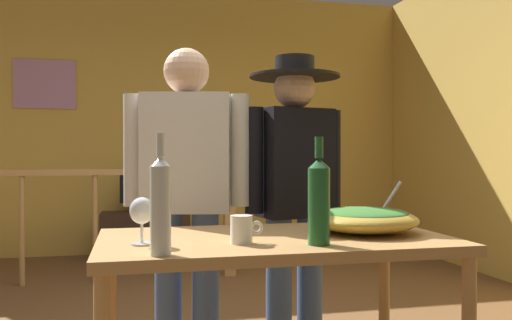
# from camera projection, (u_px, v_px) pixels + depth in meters

# --- Properties ---
(back_wall) EXTENTS (5.44, 0.10, 2.89)m
(back_wall) POSITION_uv_depth(u_px,v_px,m) (172.00, 122.00, 6.00)
(back_wall) COLOR gold
(back_wall) RESTS_ON ground_plane
(framed_picture) EXTENTS (0.62, 0.03, 0.51)m
(framed_picture) POSITION_uv_depth(u_px,v_px,m) (45.00, 84.00, 5.64)
(framed_picture) COLOR #B683B0
(stair_railing) EXTENTS (2.98, 0.10, 1.01)m
(stair_railing) POSITION_uv_depth(u_px,v_px,m) (117.00, 207.00, 4.58)
(stair_railing) COLOR #B2844C
(stair_railing) RESTS_ON ground_plane
(tv_console) EXTENTS (0.90, 0.40, 0.48)m
(tv_console) POSITION_uv_depth(u_px,v_px,m) (145.00, 235.00, 5.61)
(tv_console) COLOR #38281E
(tv_console) RESTS_ON ground_plane
(flat_screen_tv) EXTENTS (0.51, 0.12, 0.39)m
(flat_screen_tv) POSITION_uv_depth(u_px,v_px,m) (145.00, 190.00, 5.57)
(flat_screen_tv) COLOR black
(flat_screen_tv) RESTS_ON tv_console
(serving_table) EXTENTS (1.31, 0.73, 0.77)m
(serving_table) POSITION_uv_depth(u_px,v_px,m) (274.00, 258.00, 2.04)
(serving_table) COLOR #B2844C
(serving_table) RESTS_ON ground_plane
(salad_bowl) EXTENTS (0.43, 0.43, 0.22)m
(salad_bowl) POSITION_uv_depth(u_px,v_px,m) (364.00, 218.00, 2.15)
(salad_bowl) COLOR gold
(salad_bowl) RESTS_ON serving_table
(wine_glass) EXTENTS (0.08, 0.08, 0.16)m
(wine_glass) POSITION_uv_depth(u_px,v_px,m) (142.00, 212.00, 1.85)
(wine_glass) COLOR silver
(wine_glass) RESTS_ON serving_table
(wine_bottle_green) EXTENTS (0.08, 0.08, 0.37)m
(wine_bottle_green) POSITION_uv_depth(u_px,v_px,m) (319.00, 200.00, 1.85)
(wine_bottle_green) COLOR #1E5628
(wine_bottle_green) RESTS_ON serving_table
(wine_bottle_clear) EXTENTS (0.07, 0.07, 0.38)m
(wine_bottle_clear) POSITION_uv_depth(u_px,v_px,m) (161.00, 204.00, 1.66)
(wine_bottle_clear) COLOR silver
(wine_bottle_clear) RESTS_ON serving_table
(mug_white) EXTENTS (0.11, 0.08, 0.10)m
(mug_white) POSITION_uv_depth(u_px,v_px,m) (242.00, 229.00, 1.88)
(mug_white) COLOR white
(mug_white) RESTS_ON serving_table
(person_standing_left) EXTENTS (0.59, 0.31, 1.59)m
(person_standing_left) POSITION_uv_depth(u_px,v_px,m) (187.00, 183.00, 2.59)
(person_standing_left) COLOR #3D5684
(person_standing_left) RESTS_ON ground_plane
(person_standing_right) EXTENTS (0.53, 0.46, 1.57)m
(person_standing_right) POSITION_uv_depth(u_px,v_px,m) (295.00, 185.00, 2.71)
(person_standing_right) COLOR #3D5684
(person_standing_right) RESTS_ON ground_plane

